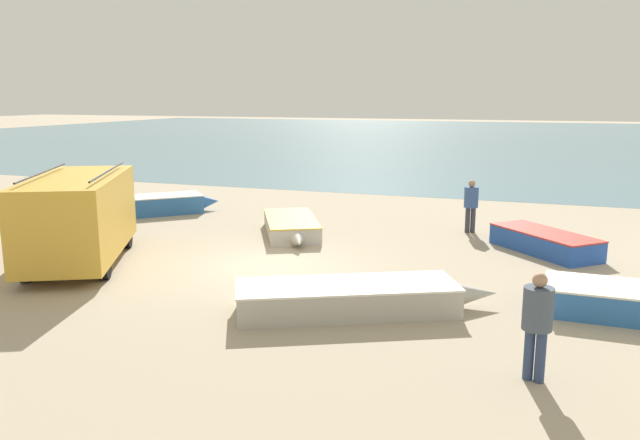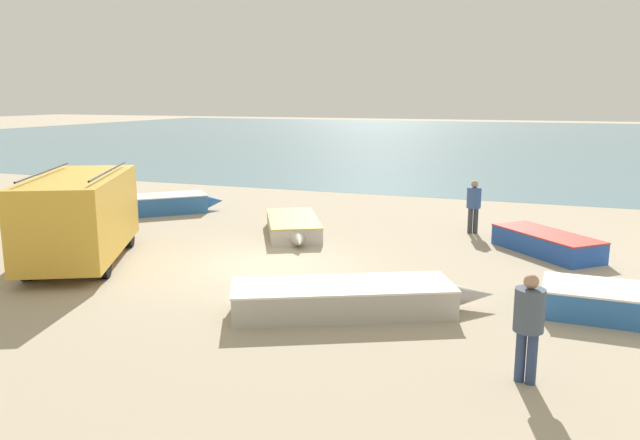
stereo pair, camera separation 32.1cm
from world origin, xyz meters
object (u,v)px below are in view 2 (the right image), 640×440
(fishing_rowboat_3, at_px, (163,204))
(fisherman_2, at_px, (529,319))
(fishing_rowboat_2, at_px, (543,242))
(fisherman_1, at_px, (474,202))
(fishing_rowboat_0, at_px, (351,298))
(fishing_rowboat_1, at_px, (293,227))
(parked_van, at_px, (80,215))

(fishing_rowboat_3, height_order, fisherman_2, fisherman_2)
(fishing_rowboat_2, bearing_deg, fishing_rowboat_3, 40.94)
(fishing_rowboat_3, bearing_deg, fisherman_1, -40.78)
(fisherman_2, bearing_deg, fishing_rowboat_2, 16.02)
(fishing_rowboat_0, xyz_separation_m, fishing_rowboat_3, (-9.59, 7.67, 0.04))
(fishing_rowboat_0, xyz_separation_m, fisherman_1, (1.32, 8.16, 0.69))
(fishing_rowboat_2, bearing_deg, fisherman_2, 136.26)
(fishing_rowboat_0, height_order, fishing_rowboat_1, fishing_rowboat_0)
(fishing_rowboat_1, distance_m, fisherman_1, 5.59)
(parked_van, bearing_deg, fishing_rowboat_0, -126.18)
(fishing_rowboat_2, distance_m, fisherman_2, 8.40)
(parked_van, xyz_separation_m, fisherman_1, (8.90, 6.95, -0.25))
(fishing_rowboat_3, xyz_separation_m, fisherman_2, (12.94, -9.67, 0.67))
(parked_van, height_order, fishing_rowboat_1, parked_van)
(fisherman_1, xyz_separation_m, fisherman_2, (2.02, -10.16, 0.02))
(parked_van, xyz_separation_m, fisherman_2, (10.92, -3.22, -0.23))
(fishing_rowboat_3, bearing_deg, parked_van, -116.01)
(fishing_rowboat_1, xyz_separation_m, fisherman_1, (5.10, 2.16, 0.72))
(fishing_rowboat_0, distance_m, fisherman_1, 8.30)
(fisherman_1, bearing_deg, fishing_rowboat_1, 94.81)
(fisherman_1, bearing_deg, fishing_rowboat_2, -148.95)
(fishing_rowboat_3, bearing_deg, fishing_rowboat_0, -82.01)
(fishing_rowboat_2, relative_size, fisherman_1, 2.03)
(fishing_rowboat_0, xyz_separation_m, fisherman_2, (3.34, -2.00, 0.70))
(parked_van, height_order, fisherman_2, parked_van)
(parked_van, distance_m, fishing_rowboat_0, 7.73)
(parked_van, bearing_deg, fishing_rowboat_3, -9.71)
(fishing_rowboat_2, distance_m, fisherman_1, 2.83)
(fishing_rowboat_1, height_order, fishing_rowboat_2, fishing_rowboat_2)
(fisherman_2, bearing_deg, fishing_rowboat_0, 75.53)
(parked_van, bearing_deg, fisherman_1, -79.08)
(parked_van, bearing_deg, fishing_rowboat_1, -65.51)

